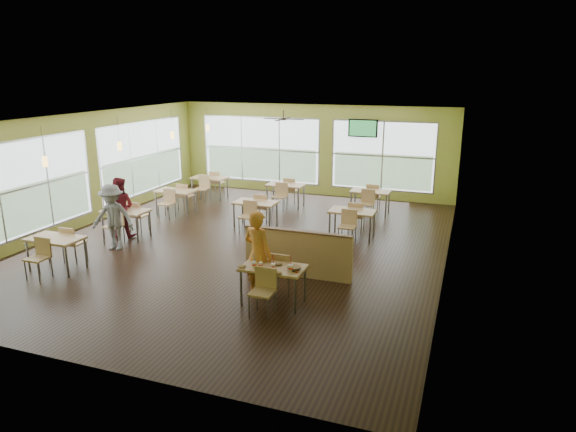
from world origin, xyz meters
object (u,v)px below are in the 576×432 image
(main_table, at_px, (273,272))
(man_plaid, at_px, (258,254))
(half_wall_divider, at_px, (298,253))
(food_basket, at_px, (294,268))

(main_table, xyz_separation_m, man_plaid, (-0.41, 0.24, 0.24))
(half_wall_divider, relative_size, man_plaid, 1.37)
(half_wall_divider, height_order, food_basket, half_wall_divider)
(main_table, relative_size, half_wall_divider, 0.63)
(main_table, height_order, half_wall_divider, half_wall_divider)
(main_table, height_order, food_basket, main_table)
(main_table, bearing_deg, half_wall_divider, 90.00)
(man_plaid, bearing_deg, half_wall_divider, -91.61)
(food_basket, bearing_deg, man_plaid, 163.22)
(main_table, distance_m, food_basket, 0.45)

